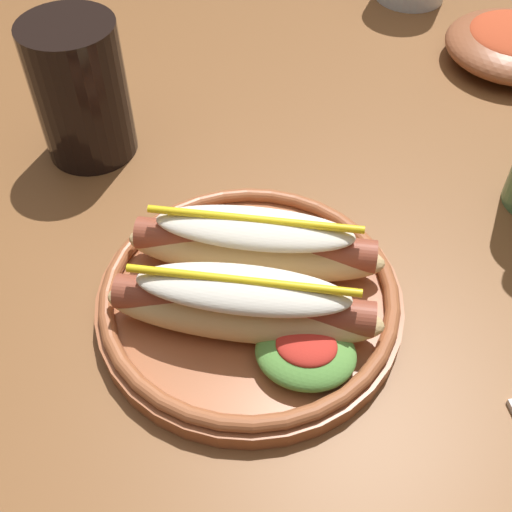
{
  "coord_description": "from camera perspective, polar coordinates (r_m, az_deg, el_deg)",
  "views": [
    {
      "loc": [
        0.1,
        -0.53,
        1.15
      ],
      "look_at": [
        0.04,
        -0.19,
        0.77
      ],
      "focal_mm": 44.53,
      "sensor_mm": 36.0,
      "label": 1
    }
  ],
  "objects": [
    {
      "name": "hot_dog_plate",
      "position": [
        0.49,
        -0.4,
        -3.07
      ],
      "size": [
        0.24,
        0.24,
        0.08
      ],
      "color": "#9E5633",
      "rests_on": "dining_table"
    },
    {
      "name": "soda_cup",
      "position": [
        0.64,
        -15.48,
        14.08
      ],
      "size": [
        0.09,
        0.09,
        0.14
      ],
      "primitive_type": "cylinder",
      "color": "black",
      "rests_on": "dining_table"
    },
    {
      "name": "dining_table",
      "position": [
        0.74,
        -0.41,
        5.26
      ],
      "size": [
        1.22,
        1.01,
        0.74
      ],
      "color": "brown",
      "rests_on": "ground_plane"
    },
    {
      "name": "ground_plane",
      "position": [
        1.27,
        -0.25,
        -16.36
      ],
      "size": [
        8.0,
        8.0,
        0.0
      ],
      "primitive_type": "plane",
      "color": "#2D2826"
    }
  ]
}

